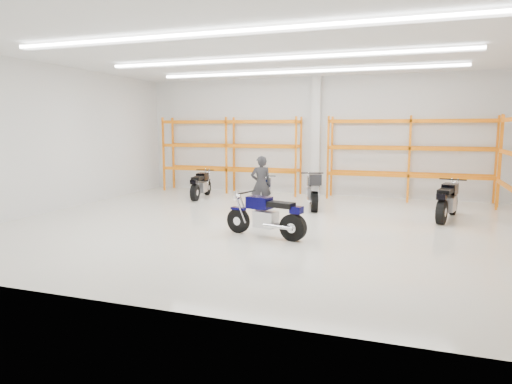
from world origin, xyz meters
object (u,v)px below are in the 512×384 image
(motorcycle_back_a, at_px, (200,186))
(standing_man, at_px, (261,184))
(motorcycle_back_b, at_px, (266,191))
(motorcycle_main, at_px, (268,217))
(structural_column, at_px, (316,137))
(motorcycle_back_c, at_px, (313,191))
(motorcycle_back_d, at_px, (447,202))

(motorcycle_back_a, relative_size, standing_man, 1.19)
(motorcycle_back_b, bearing_deg, motorcycle_main, -71.44)
(motorcycle_back_b, relative_size, structural_column, 0.41)
(structural_column, bearing_deg, standing_man, -101.61)
(motorcycle_back_c, bearing_deg, motorcycle_main, -92.60)
(motorcycle_main, bearing_deg, motorcycle_back_b, 108.56)
(motorcycle_back_b, height_order, motorcycle_back_d, motorcycle_back_d)
(motorcycle_back_d, xyz_separation_m, structural_column, (-4.49, 3.54, 1.73))
(motorcycle_back_a, bearing_deg, motorcycle_back_d, -9.00)
(motorcycle_main, relative_size, motorcycle_back_c, 0.92)
(motorcycle_back_c, height_order, standing_man, standing_man)
(motorcycle_main, height_order, structural_column, structural_column)
(motorcycle_back_c, height_order, motorcycle_back_d, motorcycle_back_c)
(structural_column, bearing_deg, motorcycle_main, -87.07)
(motorcycle_back_c, distance_m, structural_column, 3.48)
(motorcycle_main, bearing_deg, motorcycle_back_a, 130.30)
(standing_man, xyz_separation_m, structural_column, (0.84, 4.10, 1.38))
(motorcycle_back_b, xyz_separation_m, structural_column, (1.18, 2.56, 1.82))
(motorcycle_main, xyz_separation_m, structural_column, (-0.37, 7.16, 1.76))
(motorcycle_main, bearing_deg, structural_column, 92.93)
(motorcycle_back_d, bearing_deg, motorcycle_back_c, 172.15)
(motorcycle_main, distance_m, motorcycle_back_d, 5.49)
(motorcycle_back_a, distance_m, structural_column, 4.76)
(standing_man, height_order, structural_column, structural_column)
(motorcycle_back_b, bearing_deg, standing_man, -77.68)
(standing_man, relative_size, structural_column, 0.39)
(motorcycle_main, xyz_separation_m, motorcycle_back_b, (-1.55, 4.60, -0.07))
(motorcycle_back_a, relative_size, motorcycle_back_b, 1.12)
(motorcycle_back_a, xyz_separation_m, motorcycle_back_c, (4.37, -0.77, 0.10))
(motorcycle_back_c, xyz_separation_m, standing_man, (-1.40, -1.10, 0.29))
(motorcycle_back_d, bearing_deg, motorcycle_back_b, 170.14)
(standing_man, distance_m, structural_column, 4.41)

